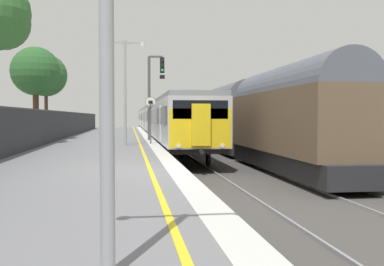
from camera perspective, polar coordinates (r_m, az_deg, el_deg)
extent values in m
cube|color=slate|center=(13.26, -14.60, -6.76)|extent=(6.40, 110.00, 1.00)
cube|color=silver|center=(13.17, -1.95, -4.53)|extent=(0.60, 110.00, 0.01)
cube|color=yellow|center=(13.11, -5.22, -4.57)|extent=(0.12, 110.00, 0.01)
cube|color=#423F3D|center=(15.07, 20.81, -8.08)|extent=(11.00, 110.00, 0.20)
cube|color=gray|center=(13.45, 2.27, -8.56)|extent=(0.07, 110.00, 0.08)
cube|color=gray|center=(13.77, 8.23, -8.33)|extent=(0.07, 110.00, 0.08)
cube|color=gray|center=(14.67, 17.99, -7.76)|extent=(0.07, 110.00, 0.08)
cube|color=#B7B7BC|center=(29.69, -1.94, 1.56)|extent=(2.80, 20.21, 2.30)
cube|color=black|center=(29.73, -1.94, -0.90)|extent=(2.64, 19.61, 0.25)
cube|color=gray|center=(29.71, -1.94, 4.01)|extent=(2.68, 20.21, 0.24)
cube|color=black|center=(29.58, -4.66, 2.13)|extent=(0.02, 18.61, 0.84)
cube|color=silver|center=(24.54, -4.02, 1.22)|extent=(0.03, 1.10, 1.90)
cube|color=silver|center=(34.63, -5.12, 1.45)|extent=(0.03, 1.10, 1.90)
cylinder|color=black|center=(22.24, -1.96, -3.16)|extent=(0.12, 0.84, 0.84)
cylinder|color=black|center=(22.45, 2.01, -3.12)|extent=(0.12, 0.84, 0.84)
cylinder|color=black|center=(37.16, -4.31, -1.09)|extent=(0.12, 0.84, 0.84)
cylinder|color=black|center=(37.29, -1.92, -1.07)|extent=(0.12, 0.84, 0.84)
cube|color=#B7B7BC|center=(50.43, -4.35, 1.74)|extent=(2.80, 20.21, 2.30)
cube|color=black|center=(50.46, -4.35, 0.29)|extent=(2.64, 19.61, 0.25)
cube|color=gray|center=(50.44, -4.36, 3.18)|extent=(2.68, 20.21, 0.24)
cube|color=black|center=(50.37, -5.96, 2.08)|extent=(0.02, 18.61, 0.84)
cube|color=silver|center=(45.32, -5.76, 1.58)|extent=(0.03, 1.10, 1.90)
cube|color=silver|center=(55.42, -6.13, 1.66)|extent=(0.03, 1.10, 1.90)
cylinder|color=black|center=(42.94, -4.79, -0.67)|extent=(0.12, 0.84, 0.84)
cylinder|color=black|center=(43.05, -2.71, -0.66)|extent=(0.12, 0.84, 0.84)
cylinder|color=black|center=(57.92, -5.57, 0.02)|extent=(0.12, 0.84, 0.84)
cylinder|color=black|center=(58.00, -4.03, 0.03)|extent=(0.12, 0.84, 0.84)
cube|color=#B7B7BC|center=(71.21, -5.36, 1.82)|extent=(2.80, 20.21, 2.30)
cube|color=black|center=(71.23, -5.36, 0.79)|extent=(2.64, 19.61, 0.25)
cube|color=gray|center=(71.22, -5.37, 2.84)|extent=(2.68, 20.21, 0.24)
cube|color=black|center=(71.17, -6.50, 2.05)|extent=(0.02, 18.61, 0.84)
cube|color=silver|center=(66.12, -6.40, 1.71)|extent=(0.03, 1.10, 1.90)
cube|color=silver|center=(76.22, -6.59, 1.75)|extent=(0.03, 1.10, 1.90)
cylinder|color=black|center=(63.72, -5.77, 0.20)|extent=(0.12, 0.84, 0.84)
cylinder|color=black|center=(63.79, -4.37, 0.21)|extent=(0.12, 0.84, 0.84)
cylinder|color=black|center=(78.71, -6.16, 0.54)|extent=(0.12, 0.84, 0.84)
cylinder|color=black|center=(78.77, -5.02, 0.55)|extent=(0.12, 0.84, 0.84)
cube|color=yellow|center=(19.71, 1.05, 0.60)|extent=(2.70, 0.10, 1.70)
cube|color=black|center=(19.70, 1.06, 2.92)|extent=(2.40, 0.08, 0.80)
cube|color=yellow|center=(19.57, 1.12, 1.03)|extent=(0.80, 0.24, 1.80)
cylinder|color=white|center=(19.56, -1.67, -1.61)|extent=(0.18, 0.06, 0.18)
cylinder|color=white|center=(19.85, 3.79, -1.56)|extent=(0.18, 0.06, 0.18)
cylinder|color=black|center=(19.48, 1.18, -2.36)|extent=(0.20, 0.35, 0.20)
cube|color=black|center=(50.45, -4.36, 3.47)|extent=(0.60, 0.90, 0.20)
cube|color=#232326|center=(20.53, 12.29, -3.29)|extent=(2.30, 12.34, 0.79)
cube|color=brown|center=(20.44, 12.33, 1.40)|extent=(2.60, 11.54, 2.57)
cylinder|color=#515660|center=(20.47, 12.36, 5.01)|extent=(2.39, 11.14, 2.39)
cylinder|color=black|center=(16.39, 14.75, -5.09)|extent=(0.12, 0.84, 0.84)
cylinder|color=black|center=(17.05, 19.61, -4.86)|extent=(0.12, 0.84, 0.84)
cylinder|color=black|center=(24.27, 7.17, -2.74)|extent=(0.12, 0.84, 0.84)
cylinder|color=black|center=(24.72, 10.67, -2.68)|extent=(0.12, 0.84, 0.84)
cube|color=#232326|center=(33.14, 4.46, -1.25)|extent=(2.30, 12.34, 0.79)
cube|color=brown|center=(33.09, 4.47, 1.66)|extent=(2.60, 11.54, 2.57)
cylinder|color=#515660|center=(33.11, 4.48, 3.89)|extent=(2.39, 11.14, 2.39)
cylinder|color=black|center=(28.92, 4.71, -1.97)|extent=(0.12, 0.84, 0.84)
cylinder|color=black|center=(29.29, 7.69, -1.93)|extent=(0.12, 0.84, 0.84)
cylinder|color=black|center=(37.09, 1.92, -1.09)|extent=(0.12, 0.84, 0.84)
cylinder|color=black|center=(37.39, 4.27, -1.07)|extent=(0.12, 0.84, 0.84)
cylinder|color=#47474C|center=(29.87, -5.35, 4.29)|extent=(0.18, 0.18, 5.40)
cube|color=#47474C|center=(30.12, -4.50, 9.43)|extent=(0.90, 0.12, 0.12)
cube|color=black|center=(30.08, -3.73, 8.39)|extent=(0.28, 0.20, 1.00)
cylinder|color=black|center=(29.99, -3.71, 9.02)|extent=(0.16, 0.04, 0.16)
cylinder|color=black|center=(29.96, -3.71, 8.41)|extent=(0.16, 0.04, 0.16)
cylinder|color=#19D83F|center=(29.92, -3.71, 7.80)|extent=(0.16, 0.04, 0.16)
cube|color=black|center=(30.00, -3.72, 6.96)|extent=(0.32, 0.16, 0.24)
cylinder|color=#59595B|center=(25.67, -5.16, 1.17)|extent=(0.08, 0.08, 2.27)
cylinder|color=black|center=(25.68, -5.17, 3.82)|extent=(0.59, 0.02, 0.59)
cylinder|color=silver|center=(25.67, -5.17, 3.82)|extent=(0.56, 0.02, 0.56)
cube|color=black|center=(25.66, -5.17, 3.83)|extent=(0.24, 0.01, 0.18)
cylinder|color=#93999E|center=(24.09, -8.31, 4.89)|extent=(0.14, 0.14, 5.45)
cube|color=#93999E|center=(24.36, -7.26, 11.07)|extent=(0.90, 0.08, 0.08)
cylinder|color=silver|center=(24.36, -6.19, 10.88)|extent=(0.20, 0.20, 0.18)
cube|color=#93999E|center=(24.37, -9.42, 11.06)|extent=(0.90, 0.08, 0.08)
cylinder|color=silver|center=(24.37, -10.50, 10.86)|extent=(0.20, 0.20, 0.18)
cylinder|color=#38383D|center=(25.12, -18.16, 0.61)|extent=(0.07, 0.07, 1.87)
cylinder|color=#38383D|center=(36.67, -14.88, 1.05)|extent=(0.07, 0.07, 1.87)
cylinder|color=#38383D|center=(48.29, -13.17, 1.28)|extent=(0.07, 0.07, 1.87)
cylinder|color=#38383D|center=(59.94, -12.13, 1.42)|extent=(0.07, 0.07, 1.87)
cylinder|color=#473323|center=(31.75, -18.82, 2.46)|extent=(0.38, 0.38, 3.62)
sphere|color=#285628|center=(31.89, -18.87, 7.28)|extent=(3.18, 3.18, 3.18)
sphere|color=#285628|center=(31.61, -19.53, 6.60)|extent=(2.04, 2.04, 2.04)
cylinder|color=#473323|center=(40.99, -17.66, 2.64)|extent=(0.30, 0.30, 4.05)
sphere|color=#285628|center=(41.14, -17.70, 6.84)|extent=(3.58, 3.58, 3.58)
sphere|color=#285628|center=(40.56, -18.21, 6.27)|extent=(2.20, 2.20, 2.20)
sphere|color=#33662D|center=(26.48, -22.44, 12.55)|extent=(2.83, 2.83, 2.83)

